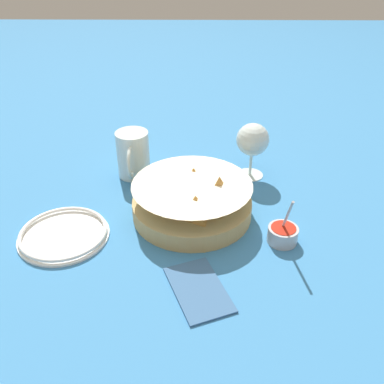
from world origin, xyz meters
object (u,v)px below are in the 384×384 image
Objects in this scene: sauce_cup at (283,234)px; wine_glass at (253,141)px; food_basket at (192,201)px; beer_mug at (133,156)px; side_plate at (64,234)px.

wine_glass is (-0.26, -0.04, 0.07)m from sauce_cup.
sauce_cup reaches higher than food_basket.
wine_glass reaches higher than food_basket.
food_basket is at bearing 40.99° from beer_mug.
wine_glass is 0.29m from beer_mug.
wine_glass is at bearing 140.09° from food_basket.
sauce_cup is 0.67× the size of side_plate.
food_basket is 1.85× the size of wine_glass.
beer_mug is at bearing -139.01° from food_basket.
beer_mug reaches higher than food_basket.
side_plate is at bearing -24.42° from beer_mug.
beer_mug is (-0.17, -0.14, 0.02)m from food_basket.
side_plate is at bearing -72.77° from food_basket.
sauce_cup is at bearing 51.76° from beer_mug.
food_basket is 1.40× the size of side_plate.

